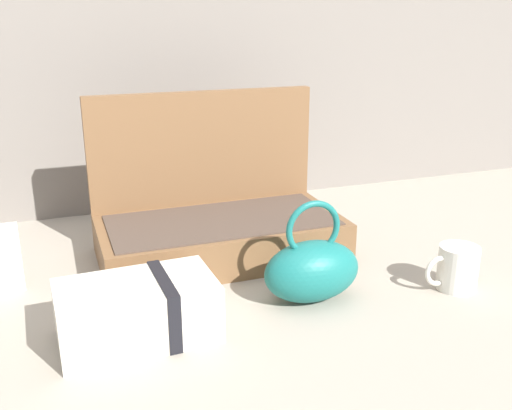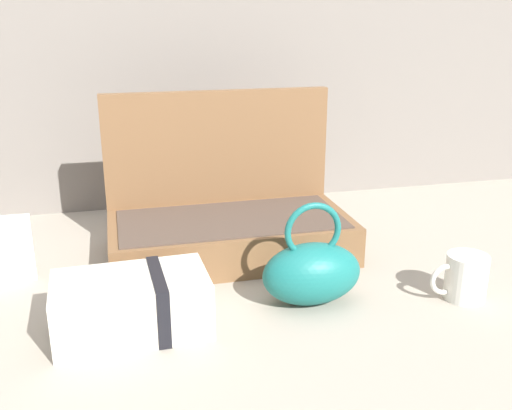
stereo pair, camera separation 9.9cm
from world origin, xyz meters
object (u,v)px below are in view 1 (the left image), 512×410
open_suitcase (216,218)px  coffee_mug (457,268)px  cream_toiletry_bag (140,310)px  teal_pouch_handbag (312,269)px

open_suitcase → coffee_mug: (0.37, -0.32, -0.04)m
open_suitcase → cream_toiletry_bag: open_suitcase is taller
teal_pouch_handbag → open_suitcase: bearing=109.6°
teal_pouch_handbag → cream_toiletry_bag: bearing=-175.9°
open_suitcase → coffee_mug: 0.49m
cream_toiletry_bag → coffee_mug: size_ratio=2.30×
cream_toiletry_bag → teal_pouch_handbag: bearing=4.1°
teal_pouch_handbag → coffee_mug: bearing=-10.9°
open_suitcase → coffee_mug: bearing=-41.2°
open_suitcase → teal_pouch_handbag: size_ratio=2.66×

